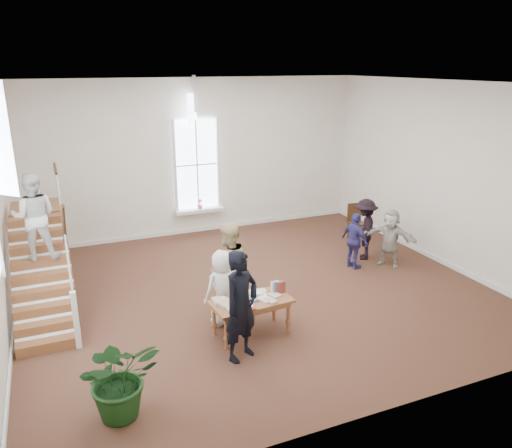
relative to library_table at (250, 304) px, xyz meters
name	(u,v)px	position (x,y,z in m)	size (l,w,h in m)	color
ground	(256,290)	(0.84, 1.71, -0.62)	(10.00, 10.00, 0.00)	#4E2C1E
room_shell	(199,219)	(0.84, 6.10, -0.22)	(10.49, 10.00, 10.00)	white
staircase	(38,237)	(-3.50, 2.46, 1.00)	(1.10, 4.10, 2.92)	brown
library_table	(250,304)	(0.00, 0.00, 0.00)	(1.54, 0.87, 0.76)	brown
police_officer	(241,306)	(-0.43, -0.65, 0.37)	(0.72, 0.47, 1.97)	black
elderly_woman	(223,288)	(-0.33, 0.60, 0.14)	(0.74, 0.48, 1.51)	silver
person_yellow	(228,267)	(-0.03, 1.10, 0.32)	(0.91, 0.71, 1.87)	#D4BC84
woman_cluster_a	(355,241)	(3.58, 1.96, 0.09)	(0.83, 0.35, 1.42)	navy
woman_cluster_b	(365,229)	(4.18, 2.41, 0.18)	(1.03, 0.59, 1.59)	black
woman_cluster_c	(390,238)	(4.48, 1.76, 0.11)	(1.36, 0.43, 1.46)	#BAB2A7
floor_plant	(120,378)	(-2.56, -1.38, 0.00)	(1.12, 0.97, 1.25)	black
side_chair	(356,219)	(4.85, 3.80, -0.04)	(0.47, 0.47, 1.03)	#331F0E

